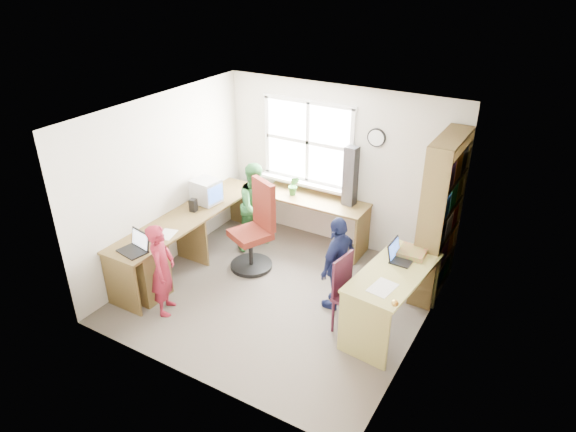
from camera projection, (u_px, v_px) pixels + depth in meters
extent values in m
cube|color=#4A423A|center=(278.00, 296.00, 6.69)|extent=(3.60, 3.40, 0.02)
cube|color=white|center=(276.00, 114.00, 5.58)|extent=(3.60, 3.40, 0.02)
cube|color=beige|center=(339.00, 167.00, 7.45)|extent=(3.60, 0.02, 2.40)
cube|color=beige|center=(183.00, 284.00, 4.82)|extent=(3.60, 0.02, 2.40)
cube|color=beige|center=(164.00, 183.00, 6.95)|extent=(0.02, 3.40, 2.40)
cube|color=beige|center=(426.00, 253.00, 5.32)|extent=(0.02, 3.40, 2.40)
cube|color=white|center=(308.00, 142.00, 7.52)|extent=(1.40, 0.01, 1.20)
cube|color=white|center=(308.00, 142.00, 7.51)|extent=(1.48, 0.04, 1.28)
cube|color=olive|center=(386.00, 324.00, 4.62)|extent=(0.02, 0.82, 2.00)
sphere|color=gold|center=(395.00, 303.00, 4.89)|extent=(0.07, 0.07, 0.07)
cylinder|color=black|center=(376.00, 138.00, 6.93)|extent=(0.26, 0.03, 0.26)
cylinder|color=white|center=(376.00, 138.00, 6.91)|extent=(0.22, 0.01, 0.22)
cube|color=brown|center=(189.00, 215.00, 7.10)|extent=(0.60, 2.70, 0.03)
cube|color=brown|center=(313.00, 200.00, 7.55)|extent=(1.65, 0.56, 0.03)
cube|color=brown|center=(191.00, 239.00, 7.27)|extent=(0.56, 0.03, 0.72)
cube|color=brown|center=(121.00, 285.00, 6.26)|extent=(0.56, 0.03, 0.72)
cube|color=brown|center=(244.00, 204.00, 8.28)|extent=(0.56, 0.03, 0.72)
cube|color=brown|center=(362.00, 235.00, 7.36)|extent=(0.03, 0.52, 0.72)
cube|color=brown|center=(143.00, 271.00, 6.54)|extent=(0.54, 0.45, 0.72)
cube|color=#99914C|center=(394.00, 272.00, 5.76)|extent=(0.77, 1.44, 0.03)
cube|color=#99914C|center=(363.00, 332.00, 5.46)|extent=(0.59, 0.09, 0.76)
cube|color=#99914C|center=(415.00, 275.00, 6.42)|extent=(0.59, 0.09, 0.76)
cube|color=brown|center=(428.00, 234.00, 5.99)|extent=(0.30, 0.02, 2.10)
cube|color=brown|center=(451.00, 202.00, 6.75)|extent=(0.30, 0.02, 2.10)
cube|color=brown|center=(453.00, 137.00, 5.89)|extent=(0.30, 1.00, 0.02)
cube|color=brown|center=(430.00, 283.00, 6.82)|extent=(0.30, 1.00, 0.02)
cube|color=brown|center=(434.00, 260.00, 6.66)|extent=(0.30, 1.00, 0.02)
cube|color=brown|center=(438.00, 235.00, 6.48)|extent=(0.30, 1.00, 0.02)
cube|color=brown|center=(442.00, 208.00, 6.31)|extent=(0.30, 1.00, 0.02)
cube|color=brown|center=(446.00, 179.00, 6.14)|extent=(0.30, 1.00, 0.02)
cube|color=brown|center=(451.00, 149.00, 5.96)|extent=(0.30, 1.00, 0.02)
cube|color=#A62217|center=(425.00, 285.00, 6.53)|extent=(0.25, 0.28, 0.27)
cube|color=navy|center=(432.00, 273.00, 6.77)|extent=(0.25, 0.30, 0.29)
cube|color=#1C7733|center=(438.00, 262.00, 6.99)|extent=(0.25, 0.26, 0.30)
cube|color=gold|center=(428.00, 260.00, 6.35)|extent=(0.25, 0.28, 0.30)
cube|color=#6D2F77|center=(436.00, 248.00, 6.59)|extent=(0.25, 0.30, 0.32)
cube|color=orange|center=(442.00, 239.00, 6.83)|extent=(0.25, 0.26, 0.29)
cube|color=black|center=(432.00, 233.00, 6.17)|extent=(0.25, 0.28, 0.32)
cube|color=beige|center=(440.00, 223.00, 6.43)|extent=(0.25, 0.30, 0.29)
cube|color=#A62217|center=(446.00, 213.00, 6.65)|extent=(0.25, 0.26, 0.30)
cube|color=navy|center=(436.00, 206.00, 6.01)|extent=(0.25, 0.28, 0.29)
cube|color=#1C7733|center=(444.00, 195.00, 6.25)|extent=(0.25, 0.30, 0.30)
cube|color=gold|center=(450.00, 186.00, 6.48)|extent=(0.25, 0.26, 0.32)
cube|color=#6D2F77|center=(441.00, 175.00, 5.83)|extent=(0.25, 0.28, 0.30)
cube|color=orange|center=(449.00, 165.00, 6.07)|extent=(0.25, 0.30, 0.32)
cube|color=black|center=(455.00, 159.00, 6.31)|extent=(0.25, 0.26, 0.29)
cylinder|color=black|center=(251.00, 265.00, 7.27)|extent=(0.78, 0.78, 0.05)
cylinder|color=black|center=(251.00, 250.00, 7.15)|extent=(0.08, 0.08, 0.44)
cube|color=#5C1B11|center=(250.00, 235.00, 7.04)|extent=(0.64, 0.64, 0.10)
cube|color=#5C1B11|center=(264.00, 204.00, 6.97)|extent=(0.46, 0.27, 0.70)
cylinder|color=#3D1423|center=(333.00, 316.00, 5.95)|extent=(0.04, 0.04, 0.44)
cylinder|color=#3D1423|center=(359.00, 328.00, 5.76)|extent=(0.04, 0.04, 0.44)
cylinder|color=#3D1423|center=(349.00, 302.00, 6.20)|extent=(0.04, 0.04, 0.44)
cylinder|color=#3D1423|center=(375.00, 313.00, 6.00)|extent=(0.04, 0.04, 0.44)
cube|color=#3D1423|center=(355.00, 299.00, 5.87)|extent=(0.46, 0.46, 0.04)
cube|color=#3D1423|center=(342.00, 274.00, 5.86)|extent=(0.09, 0.39, 0.49)
cube|color=#B3B5B8|center=(207.00, 202.00, 7.42)|extent=(0.28, 0.23, 0.02)
cube|color=#B3B5B8|center=(206.00, 191.00, 7.34)|extent=(0.39, 0.36, 0.34)
cube|color=#3F72F2|center=(216.00, 194.00, 7.25)|extent=(0.03, 0.28, 0.25)
cube|color=black|center=(133.00, 251.00, 6.20)|extent=(0.38, 0.31, 0.02)
cube|color=black|center=(140.00, 239.00, 6.23)|extent=(0.35, 0.12, 0.23)
cube|color=white|center=(140.00, 240.00, 6.23)|extent=(0.30, 0.10, 0.18)
cube|color=black|center=(403.00, 259.00, 5.96)|extent=(0.24, 0.33, 0.02)
cube|color=black|center=(394.00, 249.00, 5.96)|extent=(0.06, 0.32, 0.21)
cube|color=#3F72F2|center=(394.00, 249.00, 5.96)|extent=(0.04, 0.28, 0.17)
cube|color=black|center=(193.00, 205.00, 7.14)|extent=(0.10, 0.10, 0.18)
cube|color=black|center=(219.00, 189.00, 7.61)|extent=(0.12, 0.12, 0.19)
cube|color=black|center=(350.00, 176.00, 7.18)|extent=(0.19, 0.17, 0.87)
cube|color=#B8172C|center=(412.00, 252.00, 6.05)|extent=(0.31, 0.31, 0.06)
cube|color=beige|center=(167.00, 234.00, 6.59)|extent=(0.26, 0.32, 0.00)
cube|color=beige|center=(383.00, 288.00, 5.46)|extent=(0.28, 0.36, 0.00)
imported|color=#2B6C2B|center=(294.00, 186.00, 7.59)|extent=(0.20, 0.17, 0.30)
imported|color=maroon|center=(162.00, 270.00, 6.14)|extent=(0.45, 0.52, 1.20)
imported|color=#2B6C31|center=(257.00, 207.00, 7.50)|extent=(0.71, 0.79, 1.33)
imported|color=#151C43|center=(338.00, 263.00, 6.23)|extent=(0.36, 0.75, 1.24)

